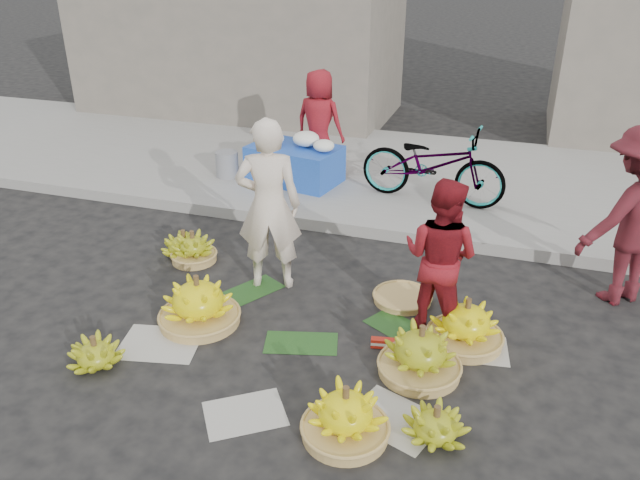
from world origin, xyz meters
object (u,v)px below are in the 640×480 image
(banana_bunch_0, at_px, (198,302))
(banana_bunch_4, at_px, (420,353))
(vendor_cream, at_px, (269,205))
(flower_table, at_px, (295,161))
(bicycle, at_px, (433,164))

(banana_bunch_0, distance_m, banana_bunch_4, 2.10)
(vendor_cream, bearing_deg, banana_bunch_0, 50.25)
(vendor_cream, distance_m, flower_table, 2.77)
(banana_bunch_0, bearing_deg, flower_table, 95.36)
(bicycle, bearing_deg, banana_bunch_4, -165.65)
(banana_bunch_0, relative_size, flower_table, 0.62)
(banana_bunch_0, distance_m, vendor_cream, 1.17)
(flower_table, xyz_separation_m, bicycle, (1.95, -0.11, 0.21))
(banana_bunch_4, bearing_deg, flower_table, 123.69)
(banana_bunch_4, xyz_separation_m, bicycle, (-0.48, 3.53, 0.42))
(flower_table, bearing_deg, banana_bunch_0, -73.73)
(banana_bunch_4, xyz_separation_m, flower_table, (-2.43, 3.64, 0.22))
(banana_bunch_0, xyz_separation_m, vendor_cream, (0.37, 0.89, 0.67))
(banana_bunch_0, distance_m, flower_table, 3.55)
(flower_table, bearing_deg, vendor_cream, -64.28)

